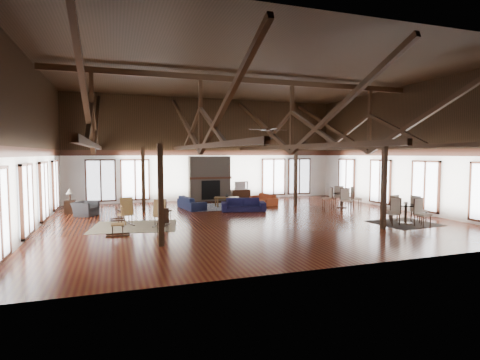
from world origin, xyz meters
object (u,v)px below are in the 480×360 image
object	(u,v)px
sofa_navy_front	(243,205)
sofa_navy_left	(192,203)
tv_console	(241,194)
sofa_orange	(264,199)
cafe_table_near	(406,210)
cafe_table_far	(342,197)
coffee_table	(227,198)
armchair	(85,209)

from	to	relation	value
sofa_navy_front	sofa_navy_left	distance (m)	2.70
tv_console	sofa_orange	bearing A→B (deg)	-79.39
sofa_navy_left	sofa_orange	world-z (taller)	sofa_navy_left
sofa_orange	cafe_table_near	world-z (taller)	cafe_table_near
sofa_navy_front	cafe_table_far	distance (m)	5.21
sofa_orange	tv_console	bearing A→B (deg)	-178.53
sofa_navy_left	coffee_table	size ratio (longest dim) A/B	1.47
coffee_table	tv_console	xyz separation A→B (m)	(1.73, 2.85, -0.15)
armchair	tv_console	size ratio (longest dim) A/B	0.85
tv_console	sofa_navy_left	bearing A→B (deg)	-139.94
cafe_table_near	tv_console	xyz separation A→B (m)	(-3.60, 9.67, -0.24)
sofa_navy_front	cafe_table_near	bearing A→B (deg)	-32.35
coffee_table	sofa_orange	bearing A→B (deg)	27.09
sofa_navy_front	tv_console	world-z (taller)	sofa_navy_front
cafe_table_near	tv_console	size ratio (longest dim) A/B	1.78
coffee_table	cafe_table_near	world-z (taller)	cafe_table_near
sofa_orange	tv_console	world-z (taller)	tv_console
cafe_table_near	sofa_navy_front	bearing A→B (deg)	134.63
sofa_navy_front	armchair	bearing A→B (deg)	-174.45
sofa_navy_left	coffee_table	distance (m)	1.91
sofa_navy_left	coffee_table	xyz separation A→B (m)	(1.89, 0.20, 0.13)
armchair	sofa_navy_front	bearing A→B (deg)	-69.66
sofa_navy_front	armchair	distance (m)	7.15
sofa_navy_front	cafe_table_far	world-z (taller)	cafe_table_far
sofa_navy_left	cafe_table_near	world-z (taller)	cafe_table_near
sofa_navy_front	coffee_table	distance (m)	1.78
sofa_navy_front	coffee_table	size ratio (longest dim) A/B	1.47
sofa_orange	coffee_table	world-z (taller)	sofa_orange
cafe_table_far	tv_console	size ratio (longest dim) A/B	1.76
sofa_navy_front	sofa_orange	world-z (taller)	sofa_navy_front
sofa_orange	armchair	xyz separation A→B (m)	(-8.97, -1.12, 0.04)
sofa_orange	cafe_table_far	bearing A→B (deg)	43.89
coffee_table	sofa_navy_left	bearing A→B (deg)	-154.92
sofa_orange	armchair	distance (m)	9.04
sofa_navy_front	tv_console	distance (m)	4.80
sofa_navy_left	tv_console	xyz separation A→B (m)	(3.62, 3.04, -0.02)
cafe_table_near	cafe_table_far	xyz separation A→B (m)	(0.18, 4.64, -0.01)
sofa_orange	cafe_table_far	size ratio (longest dim) A/B	0.93
sofa_navy_front	cafe_table_far	xyz separation A→B (m)	(5.19, -0.44, 0.21)
sofa_navy_left	tv_console	size ratio (longest dim) A/B	1.83
sofa_navy_front	sofa_navy_left	bearing A→B (deg)	158.04
coffee_table	tv_console	distance (m)	3.34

